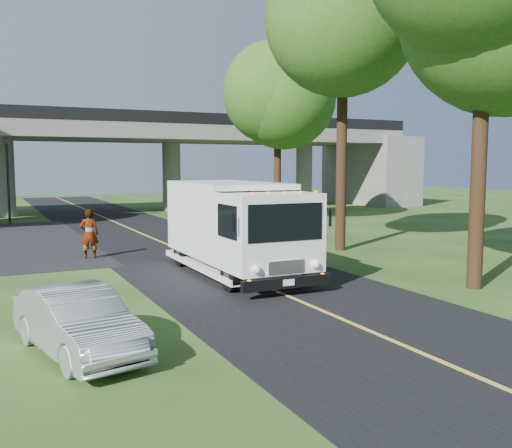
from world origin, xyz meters
TOP-DOWN VIEW (x-y plane):
  - ground at (0.00, 0.00)m, footprint 120.00×120.00m
  - road at (0.00, 10.00)m, footprint 7.00×90.00m
  - lane_line at (0.00, 10.00)m, footprint 0.12×90.00m
  - overpass at (0.00, 32.00)m, footprint 54.00×10.00m
  - traffic_signal at (-6.00, 26.00)m, footprint 0.18×0.22m
  - tree_right_mid at (6.41, 8.84)m, footprint 6.62×6.52m
  - tree_right_far at (9.21, 19.84)m, footprint 5.77×5.67m
  - step_van at (-0.03, 5.89)m, footprint 2.72×7.26m
  - silver_sedan at (-5.93, 0.00)m, footprint 2.18×4.09m
  - pedestrian at (-3.80, 11.34)m, footprint 0.77×0.57m

SIDE VIEW (x-z plane):
  - ground at x=0.00m, z-range 0.00..0.00m
  - road at x=0.00m, z-range 0.00..0.02m
  - lane_line at x=0.00m, z-range 0.03..0.03m
  - silver_sedan at x=-5.93m, z-range 0.00..1.28m
  - pedestrian at x=-3.80m, z-range 0.00..1.93m
  - step_van at x=-0.03m, z-range 0.13..3.17m
  - traffic_signal at x=-6.00m, z-range 0.60..5.80m
  - overpass at x=0.00m, z-range 0.91..8.21m
  - tree_right_far at x=9.21m, z-range 2.81..13.80m
  - tree_right_mid at x=6.41m, z-range 3.24..15.98m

